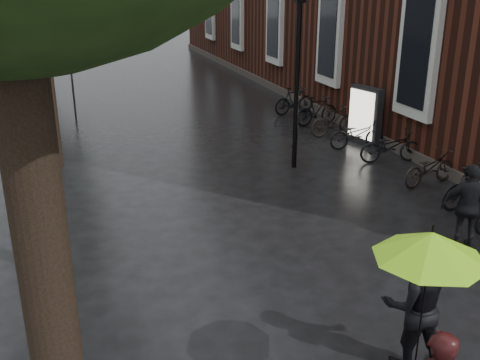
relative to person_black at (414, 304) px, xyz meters
name	(u,v)px	position (x,y,z in m)	size (l,w,h in m)	color
person_black	(414,304)	(0.00, 0.00, 0.00)	(0.87, 0.67, 1.78)	black
lime_umbrella	(431,245)	(-0.50, -0.76, 1.30)	(1.24, 1.24, 1.81)	black
pedestrian_walking	(469,207)	(2.95, 2.51, -0.06)	(0.98, 0.41, 1.67)	black
parked_bicycles	(391,148)	(4.34, 7.16, -0.42)	(2.04, 12.77, 1.01)	black
ad_lightbox	(365,116)	(4.68, 9.16, -0.01)	(0.27, 1.16, 1.75)	black
lamp_post	(298,62)	(1.81, 7.85, 1.90)	(0.24, 0.24, 4.60)	black
cycle_sign	(72,63)	(-3.37, 14.84, 1.12)	(0.16, 0.55, 3.04)	#262628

